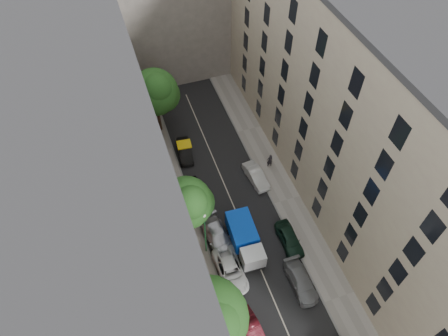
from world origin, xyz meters
name	(u,v)px	position (x,y,z in m)	size (l,w,h in m)	color
ground	(237,215)	(0.00, 0.00, 0.00)	(120.00, 120.00, 0.00)	#4C4C49
road_surface	(237,215)	(0.00, 0.00, 0.01)	(8.00, 44.00, 0.02)	black
sidewalk_left	(185,229)	(-5.50, 0.00, 0.07)	(3.00, 44.00, 0.15)	gray
sidewalk_right	(287,200)	(5.50, 0.00, 0.07)	(3.00, 44.00, 0.15)	gray
building_left	(106,182)	(-11.00, 0.00, 10.00)	(8.00, 44.00, 20.00)	#474542
building_right	(357,119)	(11.00, 0.00, 10.00)	(8.00, 44.00, 20.00)	#BDB193
building_endcap	(164,0)	(0.00, 28.00, 9.00)	(18.00, 12.00, 18.00)	gray
tarp_truck	(245,239)	(-0.60, -3.58, 1.42)	(2.46, 5.67, 2.58)	black
car_left_1	(252,331)	(-2.86, -11.40, 0.68)	(1.44, 4.13, 1.36)	#480E16
car_left_2	(230,270)	(-2.80, -5.80, 0.69)	(2.29, 4.97, 1.38)	silver
car_left_3	(218,237)	(-2.80, -2.20, 0.75)	(2.10, 5.18, 1.50)	#BCBCC1
car_left_4	(194,194)	(-3.60, 3.40, 0.74)	(1.76, 4.37, 1.49)	black
car_left_5	(185,151)	(-2.88, 9.60, 0.67)	(1.43, 4.09, 1.35)	black
car_right_1	(301,281)	(2.80, -8.80, 0.65)	(1.83, 4.50, 1.30)	gray
car_right_2	(289,239)	(3.60, -4.60, 0.71)	(1.69, 4.19, 1.43)	black
car_right_3	(256,176)	(3.43, 3.60, 0.68)	(1.44, 4.12, 1.36)	silver
tree_near	(209,319)	(-6.30, -11.11, 5.92)	(6.07, 5.91, 8.92)	#382619
tree_mid	(188,204)	(-5.13, -1.11, 5.79)	(5.00, 4.69, 8.37)	#382619
tree_far	(156,94)	(-4.50, 14.32, 5.71)	(5.53, 5.29, 8.47)	#382619
lamp_post	(205,229)	(-4.20, -2.93, 4.04)	(0.36, 0.36, 6.29)	#175127
pedestrian	(270,160)	(5.55, 4.87, 1.04)	(0.65, 0.43, 1.78)	black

